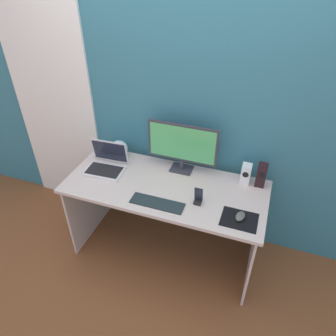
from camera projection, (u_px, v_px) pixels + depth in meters
The scene contains 13 objects.
ground_plane at pixel (166, 249), 2.91m from camera, with size 8.00×8.00×0.00m, color brown.
wall_back at pixel (183, 106), 2.49m from camera, with size 6.00×0.04×2.50m, color teal.
door_left at pixel (56, 112), 2.94m from camera, with size 0.82×0.02×2.02m, color white.
desk at pixel (165, 200), 2.55m from camera, with size 1.58×0.69×0.75m.
monitor at pixel (182, 146), 2.50m from camera, with size 0.57×0.14×0.42m.
speaker_right at pixel (261, 175), 2.41m from camera, with size 0.07×0.07×0.20m.
speaker_near_monitor at pixel (246, 174), 2.45m from camera, with size 0.07×0.08×0.17m.
laptop at pixel (106, 164), 2.62m from camera, with size 0.33×0.27×0.23m.
fishbowl at pixel (119, 149), 2.76m from camera, with size 0.16×0.16×0.16m, color silver.
keyboard_external at pixel (157, 203), 2.29m from camera, with size 0.40×0.12×0.01m, color #1E2A2E.
mousepad at pixel (239, 219), 2.16m from camera, with size 0.25×0.20×0.00m, color black.
mouse at pixel (240, 216), 2.16m from camera, with size 0.06×0.10×0.04m, color #4F554A.
phone_in_dock at pixel (198, 198), 2.27m from camera, with size 0.06×0.05×0.14m.
Camera 1 is at (0.66, -1.79, 2.31)m, focal length 33.65 mm.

